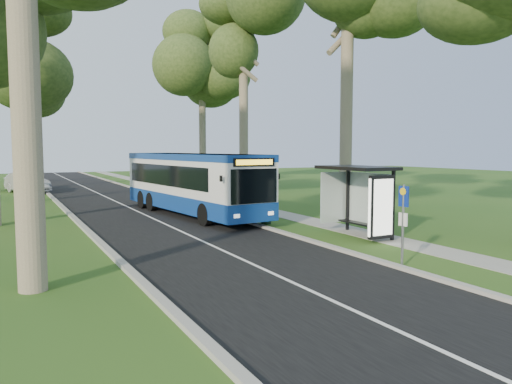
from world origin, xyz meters
TOP-DOWN VIEW (x-y plane):
  - ground at (0.00, 0.00)m, footprint 120.00×120.00m
  - road at (-3.50, 10.00)m, footprint 7.00×100.00m
  - kerb_east at (0.00, 10.00)m, footprint 0.25×100.00m
  - kerb_west at (-7.00, 10.00)m, footprint 0.25×100.00m
  - centre_line at (-3.50, 10.00)m, footprint 0.12×100.00m
  - footpath at (3.00, 10.00)m, footprint 1.50×100.00m
  - bus at (-1.31, 7.37)m, footprint 3.73×12.25m
  - bus_stop_sign at (0.30, -6.23)m, footprint 0.10×0.34m
  - bus_shelter at (2.42, -2.02)m, footprint 1.77×3.24m
  - litter_bin at (0.70, 2.96)m, footprint 0.51×0.51m
  - car_white at (-8.24, 28.34)m, footprint 3.62×5.40m
  - car_silver at (-8.31, 25.59)m, footprint 3.29×5.19m
  - tree_west_c at (-9.00, 18.00)m, footprint 5.20×5.20m
  - tree_west_e at (-8.50, 38.00)m, footprint 5.20×5.20m
  - tree_east_c at (6.80, 18.00)m, footprint 5.20×5.20m
  - tree_east_d at (8.00, 30.00)m, footprint 5.20×5.20m

SIDE VIEW (x-z plane):
  - ground at x=0.00m, z-range 0.00..0.00m
  - road at x=-3.50m, z-range 0.00..0.02m
  - footpath at x=3.00m, z-range 0.00..0.02m
  - centre_line at x=-3.50m, z-range 0.02..0.02m
  - kerb_east at x=0.00m, z-range 0.00..0.12m
  - kerb_west at x=-7.00m, z-range 0.00..0.12m
  - litter_bin at x=0.70m, z-range 0.01..0.90m
  - car_silver at x=-8.31m, z-range 0.00..1.62m
  - car_white at x=-8.24m, z-range 0.00..1.71m
  - bus_stop_sign at x=0.30m, z-range 0.31..2.72m
  - bus at x=-1.31m, z-range 0.06..3.25m
  - bus_shelter at x=2.42m, z-range 0.58..3.35m
  - tree_west_c at x=-9.00m, z-range 3.40..17.52m
  - tree_west_e at x=-8.50m, z-range 3.65..18.83m
  - tree_east_d at x=8.00m, z-range 3.81..19.65m
  - tree_east_c at x=6.80m, z-range 3.89..20.10m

